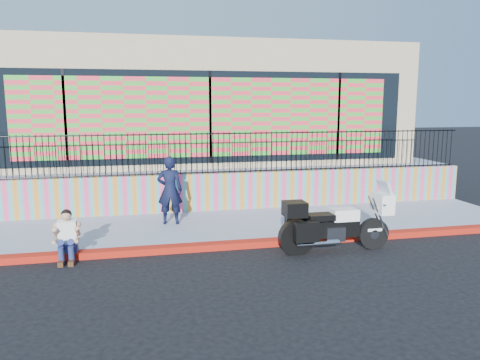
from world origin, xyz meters
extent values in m
plane|color=black|center=(0.00, 0.00, 0.00)|extent=(90.00, 90.00, 0.00)
cube|color=#B52A0C|center=(0.00, 0.00, 0.07)|extent=(16.00, 0.30, 0.15)
cube|color=#8C92A8|center=(0.00, 1.65, 0.07)|extent=(16.00, 3.00, 0.15)
cube|color=#FB4278|center=(0.00, 3.25, 0.70)|extent=(16.00, 0.20, 1.10)
cube|color=#8C92A8|center=(0.00, 8.35, 0.62)|extent=(16.00, 10.00, 1.25)
cube|color=tan|center=(0.00, 8.15, 3.25)|extent=(14.00, 8.00, 4.00)
cube|color=black|center=(0.00, 4.13, 2.85)|extent=(12.60, 0.04, 2.80)
cube|color=#FE3849|center=(0.00, 4.10, 2.85)|extent=(11.48, 0.02, 2.40)
cylinder|color=black|center=(2.98, -0.73, 0.36)|extent=(0.71, 0.15, 0.71)
cylinder|color=black|center=(1.14, -0.73, 0.36)|extent=(0.71, 0.15, 0.71)
cube|color=black|center=(2.06, -0.73, 0.54)|extent=(1.02, 0.30, 0.37)
cube|color=silver|center=(2.01, -0.73, 0.43)|extent=(0.43, 0.37, 0.32)
cube|color=white|center=(2.26, -0.73, 0.84)|extent=(0.59, 0.35, 0.26)
cube|color=black|center=(1.68, -0.73, 0.82)|extent=(0.59, 0.37, 0.13)
cube|color=white|center=(3.17, -0.73, 1.06)|extent=(0.32, 0.56, 0.45)
cube|color=silver|center=(3.22, -0.73, 1.40)|extent=(0.20, 0.50, 0.36)
cube|color=black|center=(1.09, -0.73, 1.02)|extent=(0.47, 0.45, 0.32)
cube|color=black|center=(1.25, -1.05, 0.59)|extent=(0.52, 0.19, 0.43)
cube|color=black|center=(1.25, -0.40, 0.59)|extent=(0.52, 0.19, 0.43)
cube|color=white|center=(2.98, -0.73, 0.46)|extent=(0.35, 0.17, 0.06)
imported|color=black|center=(-1.42, 1.94, 1.05)|extent=(0.72, 0.54, 1.79)
cube|color=navy|center=(-3.71, 0.05, 0.24)|extent=(0.36, 0.28, 0.18)
cube|color=white|center=(-3.71, 0.01, 0.59)|extent=(0.38, 0.27, 0.54)
sphere|color=tan|center=(-3.71, -0.03, 0.95)|extent=(0.21, 0.21, 0.21)
cube|color=#472814|center=(-3.81, -0.39, 0.05)|extent=(0.11, 0.26, 0.10)
cube|color=#472814|center=(-3.61, -0.39, 0.05)|extent=(0.11, 0.26, 0.10)
camera|label=1|loc=(-2.17, -10.13, 3.32)|focal=35.00mm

